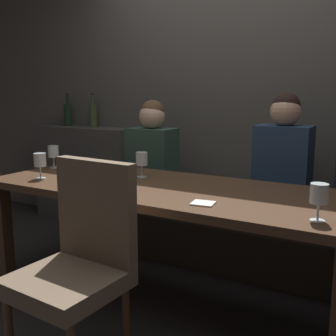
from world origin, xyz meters
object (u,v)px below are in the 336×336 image
(diner_bearded, at_px, (283,158))
(wine_glass_end_right, at_px, (40,161))
(wine_bottle_dark_red, at_px, (68,114))
(dining_table, at_px, (166,200))
(wine_glass_center_front, at_px, (142,159))
(chair_near_side, at_px, (80,255))
(banquette_bench, at_px, (213,234))
(dessert_plate, at_px, (84,170))
(diner_redhead, at_px, (152,152))
(wine_glass_end_left, at_px, (53,152))
(wine_glass_far_left, at_px, (319,195))
(wine_bottle_pale_label, at_px, (93,115))
(fork_on_table, at_px, (69,169))

(diner_bearded, bearing_deg, wine_glass_end_right, -144.76)
(wine_bottle_dark_red, height_order, wine_glass_end_right, wine_bottle_dark_red)
(dining_table, xyz_separation_m, wine_glass_center_front, (-0.27, 0.14, 0.20))
(wine_bottle_dark_red, height_order, wine_glass_center_front, wine_bottle_dark_red)
(chair_near_side, xyz_separation_m, diner_bearded, (0.53, 1.43, 0.29))
(banquette_bench, distance_m, dessert_plate, 1.08)
(chair_near_side, relative_size, diner_redhead, 1.26)
(dining_table, height_order, wine_glass_end_left, wine_glass_end_left)
(diner_bearded, bearing_deg, wine_glass_center_front, -143.63)
(wine_glass_far_left, relative_size, wine_glass_end_right, 1.00)
(diner_redhead, xyz_separation_m, wine_bottle_dark_red, (-1.25, 0.39, 0.25))
(diner_bearded, height_order, wine_bottle_pale_label, diner_bearded)
(wine_glass_far_left, distance_m, fork_on_table, 1.80)
(wine_glass_end_left, distance_m, wine_glass_end_right, 0.38)
(wine_glass_far_left, distance_m, wine_glass_end_right, 1.70)
(wine_bottle_dark_red, bearing_deg, wine_glass_end_left, -51.89)
(wine_bottle_pale_label, bearing_deg, banquette_bench, -14.11)
(diner_bearded, distance_m, wine_glass_end_right, 1.60)
(wine_glass_end_right, bearing_deg, dessert_plate, 75.76)
(dessert_plate, relative_size, fork_on_table, 1.12)
(wine_glass_end_right, xyz_separation_m, dessert_plate, (0.08, 0.32, -0.10))
(dining_table, bearing_deg, wine_glass_far_left, -16.13)
(chair_near_side, relative_size, dessert_plate, 5.16)
(chair_near_side, relative_size, wine_glass_center_front, 5.98)
(wine_glass_far_left, bearing_deg, diner_bearded, 112.29)
(diner_bearded, distance_m, wine_glass_far_left, 1.04)
(wine_glass_end_left, distance_m, dessert_plate, 0.30)
(wine_bottle_pale_label, bearing_deg, diner_bearded, -10.39)
(banquette_bench, relative_size, wine_glass_end_left, 15.24)
(wine_glass_end_left, relative_size, wine_glass_center_front, 1.00)
(dining_table, xyz_separation_m, wine_glass_far_left, (0.90, -0.26, 0.20))
(wine_bottle_pale_label, bearing_deg, wine_glass_far_left, -29.54)
(fork_on_table, bearing_deg, wine_glass_end_left, -171.04)
(wine_glass_end_right, bearing_deg, diner_redhead, 71.98)
(wine_glass_end_left, height_order, wine_glass_center_front, same)
(diner_bearded, xyz_separation_m, wine_bottle_dark_red, (-2.27, 0.36, 0.22))
(wine_bottle_pale_label, xyz_separation_m, dessert_plate, (0.71, -0.96, -0.32))
(banquette_bench, relative_size, wine_glass_end_right, 15.24)
(diner_redhead, bearing_deg, wine_bottle_pale_label, 156.99)
(diner_redhead, relative_size, fork_on_table, 4.58)
(dining_table, distance_m, wine_bottle_dark_red, 2.10)
(diner_bearded, height_order, wine_glass_end_left, diner_bearded)
(wine_glass_far_left, bearing_deg, wine_glass_center_front, 161.00)
(diner_redhead, bearing_deg, fork_on_table, -121.90)
(wine_bottle_dark_red, bearing_deg, dining_table, -31.11)
(diner_bearded, distance_m, wine_bottle_dark_red, 2.31)
(chair_near_side, bearing_deg, banquette_bench, 88.62)
(dessert_plate, bearing_deg, wine_bottle_dark_red, 137.19)
(wine_glass_far_left, bearing_deg, dining_table, 163.87)
(wine_glass_end_left, bearing_deg, fork_on_table, 0.93)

